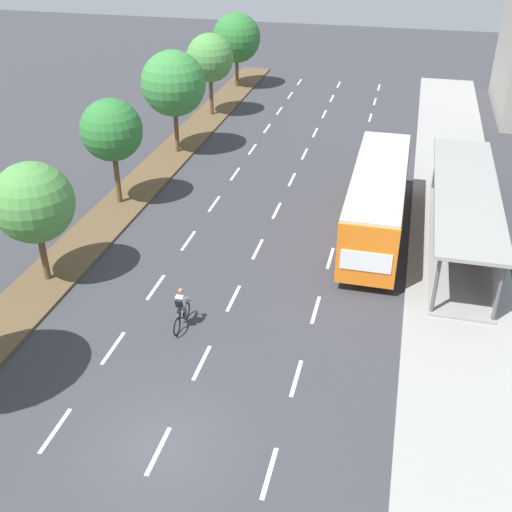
{
  "coord_description": "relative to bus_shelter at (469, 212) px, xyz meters",
  "views": [
    {
      "loc": [
        6.16,
        -12.61,
        14.91
      ],
      "look_at": [
        0.57,
        9.94,
        1.2
      ],
      "focal_mm": 43.86,
      "sensor_mm": 36.0,
      "label": 1
    }
  ],
  "objects": [
    {
      "name": "median_tree_farthest",
      "position": [
        -17.97,
        24.3,
        2.27
      ],
      "size": [
        4.01,
        4.01,
        6.03
      ],
      "color": "brown",
      "rests_on": "median_strip"
    },
    {
      "name": "lane_divider_center",
      "position": [
        -9.53,
        3.77,
        -1.86
      ],
      "size": [
        0.14,
        48.91,
        0.01
      ],
      "color": "white",
      "rests_on": "ground"
    },
    {
      "name": "median_tree_fifth",
      "position": [
        -17.76,
        16.35,
        2.41
      ],
      "size": [
        3.44,
        3.44,
        5.89
      ],
      "color": "brown",
      "rests_on": "median_strip"
    },
    {
      "name": "ground_plane",
      "position": [
        -9.53,
        -15.19,
        -1.87
      ],
      "size": [
        140.0,
        140.0,
        0.0
      ],
      "primitive_type": "plane",
      "color": "#38383D"
    },
    {
      "name": "lane_divider_right",
      "position": [
        -6.03,
        3.77,
        -1.86
      ],
      "size": [
        0.14,
        48.91,
        0.01
      ],
      "color": "white",
      "rests_on": "ground"
    },
    {
      "name": "median_tree_second",
      "position": [
        -17.82,
        -7.52,
        1.91
      ],
      "size": [
        3.39,
        3.39,
        5.37
      ],
      "color": "brown",
      "rests_on": "median_strip"
    },
    {
      "name": "bus",
      "position": [
        -4.28,
        0.27,
        0.2
      ],
      "size": [
        2.54,
        11.29,
        3.37
      ],
      "color": "orange",
      "rests_on": "ground"
    },
    {
      "name": "median_strip",
      "position": [
        -17.83,
        4.81,
        -1.81
      ],
      "size": [
        2.6,
        52.0,
        0.12
      ],
      "primitive_type": "cube",
      "color": "brown",
      "rests_on": "ground"
    },
    {
      "name": "sidewalk_right",
      "position": [
        -0.28,
        4.81,
        -1.79
      ],
      "size": [
        4.5,
        52.0,
        0.15
      ],
      "primitive_type": "cube",
      "color": "gray",
      "rests_on": "ground"
    },
    {
      "name": "median_tree_third",
      "position": [
        -18.03,
        0.44,
        2.3
      ],
      "size": [
        3.22,
        3.22,
        5.67
      ],
      "color": "brown",
      "rests_on": "median_strip"
    },
    {
      "name": "bus_shelter",
      "position": [
        0.0,
        0.0,
        0.0
      ],
      "size": [
        2.9,
        13.27,
        2.86
      ],
      "color": "gray",
      "rests_on": "sidewalk_right"
    },
    {
      "name": "cyclist",
      "position": [
        -10.97,
        -9.26,
        -1.07
      ],
      "size": [
        0.46,
        1.82,
        1.71
      ],
      "color": "black",
      "rests_on": "ground"
    },
    {
      "name": "median_tree_fourth",
      "position": [
        -17.59,
        8.39,
        2.64
      ],
      "size": [
        4.02,
        4.02,
        6.4
      ],
      "color": "brown",
      "rests_on": "median_strip"
    },
    {
      "name": "lane_divider_left",
      "position": [
        -13.03,
        3.77,
        -1.86
      ],
      "size": [
        0.14,
        48.91,
        0.01
      ],
      "color": "white",
      "rests_on": "ground"
    }
  ]
}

